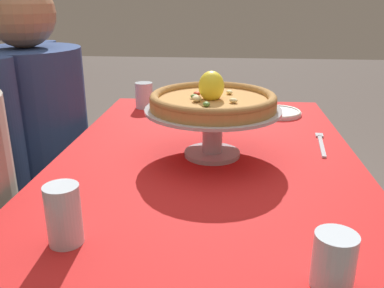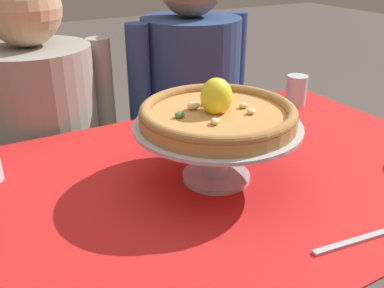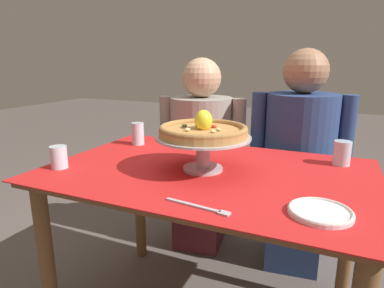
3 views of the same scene
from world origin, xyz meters
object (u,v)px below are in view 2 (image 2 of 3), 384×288
(pizza, at_px, (218,113))
(diner_right, at_px, (191,115))
(pizza_stand, at_px, (217,139))
(water_glass_back_right, at_px, (296,92))
(diner_left, at_px, (46,153))
(dinner_fork, at_px, (367,237))

(pizza, bearing_deg, diner_right, 65.45)
(pizza_stand, xyz_separation_m, diner_right, (0.30, 0.66, -0.22))
(pizza_stand, relative_size, water_glass_back_right, 3.68)
(pizza_stand, distance_m, water_glass_back_right, 0.58)
(pizza, relative_size, water_glass_back_right, 3.38)
(diner_left, bearing_deg, dinner_fork, -67.94)
(pizza_stand, distance_m, dinner_fork, 0.36)
(pizza_stand, bearing_deg, water_glass_back_right, 30.36)
(pizza, distance_m, dinner_fork, 0.38)
(water_glass_back_right, bearing_deg, diner_right, 118.82)
(diner_right, bearing_deg, dinner_fork, -100.20)
(pizza_stand, bearing_deg, diner_right, 65.47)
(pizza, distance_m, diner_left, 0.76)
(diner_left, height_order, diner_right, diner_right)
(dinner_fork, relative_size, diner_left, 0.18)
(pizza_stand, height_order, diner_right, diner_right)
(diner_right, bearing_deg, pizza_stand, -114.53)
(water_glass_back_right, relative_size, dinner_fork, 0.48)
(water_glass_back_right, xyz_separation_m, diner_left, (-0.77, 0.35, -0.19))
(dinner_fork, relative_size, diner_right, 0.18)
(diner_right, bearing_deg, pizza, -114.55)
(diner_left, xyz_separation_m, diner_right, (0.57, 0.01, 0.02))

